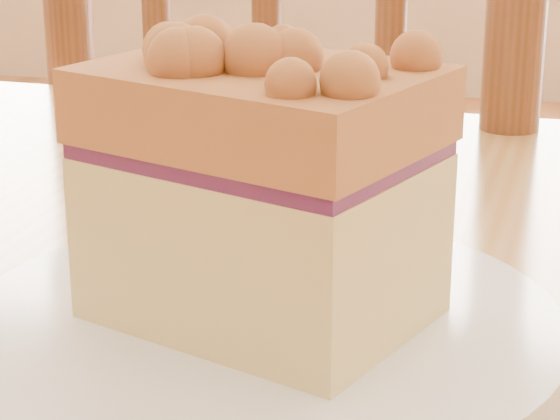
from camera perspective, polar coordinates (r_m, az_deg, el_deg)
name	(u,v)px	position (r m, az deg, el deg)	size (l,w,h in m)	color
cafe_chair_main	(355,309)	(1.03, 3.93, -5.16)	(0.57, 0.57, 1.02)	brown
plate	(263,338)	(0.41, -0.92, -6.68)	(0.22, 0.22, 0.02)	white
cake_slice	(257,176)	(0.38, -1.21, 1.77)	(0.14, 0.12, 0.11)	#FFD490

